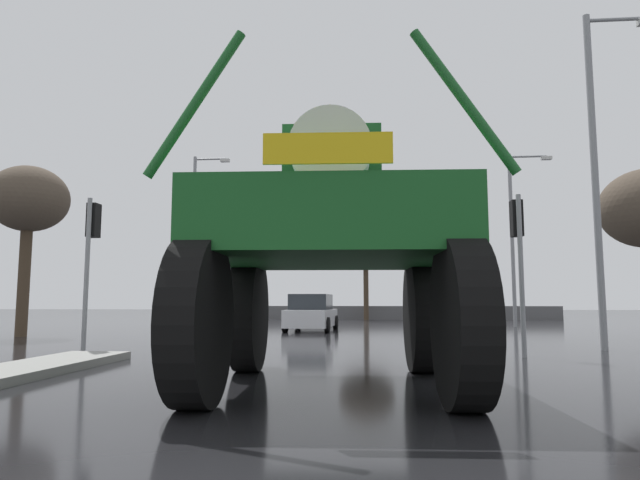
{
  "coord_description": "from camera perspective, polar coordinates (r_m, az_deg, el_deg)",
  "views": [
    {
      "loc": [
        1.22,
        -2.26,
        1.24
      ],
      "look_at": [
        0.26,
        8.6,
        2.44
      ],
      "focal_mm": 31.06,
      "sensor_mm": 36.0,
      "label": 1
    }
  ],
  "objects": [
    {
      "name": "traffic_signal_far_left",
      "position": [
        27.2,
        12.06,
        -3.26
      ],
      "size": [
        0.24,
        0.55,
        3.58
      ],
      "color": "gray",
      "rests_on": "ground"
    },
    {
      "name": "traffic_signal_near_right",
      "position": [
        13.4,
        19.72,
        0.16
      ],
      "size": [
        0.24,
        0.54,
        3.64
      ],
      "color": "gray",
      "rests_on": "ground"
    },
    {
      "name": "streetlight_far_right",
      "position": [
        28.67,
        19.47,
        1.06
      ],
      "size": [
        2.13,
        0.24,
        8.5
      ],
      "color": "gray",
      "rests_on": "ground"
    },
    {
      "name": "sedan_ahead",
      "position": [
        23.45,
        -0.88,
        -7.58
      ],
      "size": [
        2.08,
        4.2,
        1.52
      ],
      "rotation": [
        0.0,
        0.0,
        1.51
      ],
      "color": "silver",
      "rests_on": "ground"
    },
    {
      "name": "roadside_barrier",
      "position": [
        37.66,
        3.26,
        -7.49
      ],
      "size": [
        27.54,
        0.24,
        0.9
      ],
      "primitive_type": "cube",
      "color": "#59595B",
      "rests_on": "ground"
    },
    {
      "name": "bare_tree_left",
      "position": [
        22.49,
        -27.83,
        3.54
      ],
      "size": [
        2.78,
        2.78,
        6.07
      ],
      "color": "#473828",
      "rests_on": "ground"
    },
    {
      "name": "ground_plane",
      "position": [
        20.34,
        1.66,
        -9.79
      ],
      "size": [
        120.0,
        120.0,
        0.0
      ],
      "primitive_type": "plane",
      "color": "black"
    },
    {
      "name": "bare_tree_far_center",
      "position": [
        36.91,
        4.72,
        -0.6
      ],
      "size": [
        3.67,
        3.67,
        6.48
      ],
      "color": "#473828",
      "rests_on": "ground"
    },
    {
      "name": "traffic_signal_near_left",
      "position": [
        14.63,
        -22.48,
        0.01
      ],
      "size": [
        0.24,
        0.54,
        3.73
      ],
      "color": "gray",
      "rests_on": "ground"
    },
    {
      "name": "oversize_sprayer",
      "position": [
        8.23,
        1.25,
        -0.67
      ],
      "size": [
        4.43,
        5.57,
        4.5
      ],
      "rotation": [
        0.0,
        0.0,
        1.62
      ],
      "color": "black",
      "rests_on": "ground"
    },
    {
      "name": "streetlight_far_left",
      "position": [
        31.28,
        -12.67,
        0.97
      ],
      "size": [
        2.05,
        0.24,
        9.28
      ],
      "color": "gray",
      "rests_on": "ground"
    },
    {
      "name": "streetlight_near_right",
      "position": [
        16.28,
        26.83,
        7.37
      ],
      "size": [
        1.92,
        0.24,
        8.87
      ],
      "color": "gray",
      "rests_on": "ground"
    }
  ]
}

